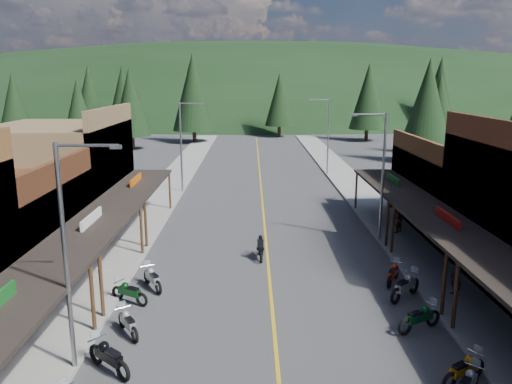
{
  "coord_description": "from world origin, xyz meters",
  "views": [
    {
      "loc": [
        -0.91,
        -21.72,
        9.94
      ],
      "look_at": [
        -0.62,
        8.88,
        3.0
      ],
      "focal_mm": 35.0,
      "sensor_mm": 36.0,
      "label": 1
    }
  ],
  "objects_px": {
    "pine_0": "(14,101)",
    "rider_on_bike": "(260,249)",
    "pine_7": "(89,93)",
    "bike_east_4": "(467,383)",
    "shop_east_3": "(466,190)",
    "bike_east_5": "(464,368)",
    "pine_3": "(279,99)",
    "streetlight_0": "(69,249)",
    "bike_east_6": "(420,317)",
    "pedestrian_east_b": "(396,218)",
    "streetlight_3": "(327,133)",
    "pine_1": "(123,94)",
    "pine_8": "(79,112)",
    "bike_west_7": "(129,291)",
    "pine_9": "(439,107)",
    "pedestrian_east_a": "(456,276)",
    "pine_10": "(130,102)",
    "pine_2": "(193,92)",
    "bike_east_7": "(405,285)",
    "bike_west_8": "(152,277)",
    "bike_west_6": "(128,322)",
    "shop_west_3": "(60,177)",
    "streetlight_2": "(381,172)",
    "pine_11": "(427,103)",
    "streetlight_1": "(183,143)",
    "pine_5": "(440,90)",
    "bike_west_5": "(109,355)"
  },
  "relations": [
    {
      "from": "pine_9",
      "to": "bike_east_6",
      "type": "height_order",
      "value": "pine_9"
    },
    {
      "from": "pine_8",
      "to": "pedestrian_east_b",
      "type": "xyz_separation_m",
      "value": [
        30.52,
        -30.57,
        -4.89
      ]
    },
    {
      "from": "pine_7",
      "to": "pedestrian_east_a",
      "type": "relative_size",
      "value": 6.76
    },
    {
      "from": "pine_2",
      "to": "bike_east_7",
      "type": "xyz_separation_m",
      "value": [
        16.19,
        -58.33,
        -7.32
      ]
    },
    {
      "from": "pine_0",
      "to": "pedestrian_east_b",
      "type": "height_order",
      "value": "pine_0"
    },
    {
      "from": "shop_west_3",
      "to": "streetlight_0",
      "type": "height_order",
      "value": "shop_west_3"
    },
    {
      "from": "pine_1",
      "to": "bike_west_7",
      "type": "distance_m",
      "value": 73.14
    },
    {
      "from": "bike_west_6",
      "to": "bike_west_8",
      "type": "bearing_deg",
      "value": 55.39
    },
    {
      "from": "pine_9",
      "to": "bike_west_5",
      "type": "xyz_separation_m",
      "value": [
        -29.85,
        -51.18,
        -5.73
      ]
    },
    {
      "from": "bike_west_7",
      "to": "bike_east_4",
      "type": "distance_m",
      "value": 14.24
    },
    {
      "from": "shop_east_3",
      "to": "bike_east_5",
      "type": "bearing_deg",
      "value": -112.63
    },
    {
      "from": "shop_west_3",
      "to": "shop_east_3",
      "type": "height_order",
      "value": "shop_west_3"
    },
    {
      "from": "streetlight_0",
      "to": "bike_east_6",
      "type": "height_order",
      "value": "streetlight_0"
    },
    {
      "from": "pine_1",
      "to": "streetlight_3",
      "type": "bearing_deg",
      "value": -52.27
    },
    {
      "from": "bike_east_7",
      "to": "pine_10",
      "type": "bearing_deg",
      "value": 162.06
    },
    {
      "from": "pine_0",
      "to": "pine_8",
      "type": "bearing_deg",
      "value": -50.71
    },
    {
      "from": "bike_east_6",
      "to": "pedestrian_east_a",
      "type": "distance_m",
      "value": 4.07
    },
    {
      "from": "pine_7",
      "to": "pine_9",
      "type": "height_order",
      "value": "pine_7"
    },
    {
      "from": "streetlight_0",
      "to": "pine_8",
      "type": "height_order",
      "value": "pine_8"
    },
    {
      "from": "pine_0",
      "to": "pine_1",
      "type": "relative_size",
      "value": 0.88
    },
    {
      "from": "bike_east_6",
      "to": "pine_2",
      "type": "bearing_deg",
      "value": 166.77
    },
    {
      "from": "streetlight_3",
      "to": "pine_1",
      "type": "distance_m",
      "value": 50.65
    },
    {
      "from": "streetlight_1",
      "to": "rider_on_bike",
      "type": "height_order",
      "value": "streetlight_1"
    },
    {
      "from": "pine_7",
      "to": "pine_11",
      "type": "height_order",
      "value": "pine_7"
    },
    {
      "from": "pine_0",
      "to": "bike_west_7",
      "type": "distance_m",
      "value": 71.35
    },
    {
      "from": "bike_west_7",
      "to": "pine_0",
      "type": "bearing_deg",
      "value": 57.79
    },
    {
      "from": "bike_east_4",
      "to": "pine_10",
      "type": "bearing_deg",
      "value": 154.83
    },
    {
      "from": "pine_9",
      "to": "bike_east_5",
      "type": "xyz_separation_m",
      "value": [
        -17.86,
        -51.97,
        -5.8
      ]
    },
    {
      "from": "bike_west_7",
      "to": "bike_west_8",
      "type": "height_order",
      "value": "bike_west_8"
    },
    {
      "from": "shop_east_3",
      "to": "streetlight_0",
      "type": "height_order",
      "value": "streetlight_0"
    },
    {
      "from": "pine_8",
      "to": "pine_11",
      "type": "distance_m",
      "value": 42.06
    },
    {
      "from": "pine_3",
      "to": "bike_east_6",
      "type": "bearing_deg",
      "value": -88.47
    },
    {
      "from": "pine_5",
      "to": "pine_11",
      "type": "height_order",
      "value": "pine_5"
    },
    {
      "from": "bike_east_4",
      "to": "bike_east_6",
      "type": "height_order",
      "value": "bike_east_6"
    },
    {
      "from": "pine_8",
      "to": "pine_10",
      "type": "distance_m",
      "value": 10.8
    },
    {
      "from": "streetlight_0",
      "to": "bike_east_7",
      "type": "distance_m",
      "value": 14.81
    },
    {
      "from": "pedestrian_east_b",
      "to": "bike_east_4",
      "type": "bearing_deg",
      "value": 43.11
    },
    {
      "from": "streetlight_3",
      "to": "pine_2",
      "type": "bearing_deg",
      "value": 121.19
    },
    {
      "from": "bike_west_7",
      "to": "pine_11",
      "type": "bearing_deg",
      "value": -4.72
    },
    {
      "from": "pine_7",
      "to": "bike_east_4",
      "type": "relative_size",
      "value": 6.56
    },
    {
      "from": "pine_2",
      "to": "pine_0",
      "type": "bearing_deg",
      "value": 172.41
    },
    {
      "from": "pine_3",
      "to": "rider_on_bike",
      "type": "bearing_deg",
      "value": -94.13
    },
    {
      "from": "streetlight_2",
      "to": "pine_1",
      "type": "xyz_separation_m",
      "value": [
        -30.95,
        62.0,
        2.78
      ]
    },
    {
      "from": "pine_8",
      "to": "pedestrian_east_b",
      "type": "distance_m",
      "value": 43.47
    },
    {
      "from": "shop_west_3",
      "to": "pine_2",
      "type": "relative_size",
      "value": 0.78
    },
    {
      "from": "pine_0",
      "to": "rider_on_bike",
      "type": "distance_m",
      "value": 69.65
    },
    {
      "from": "pine_0",
      "to": "pedestrian_east_b",
      "type": "distance_m",
      "value": 71.74
    },
    {
      "from": "bike_east_4",
      "to": "bike_west_7",
      "type": "bearing_deg",
      "value": -167.34
    },
    {
      "from": "pine_10",
      "to": "pine_8",
      "type": "bearing_deg",
      "value": -111.8
    },
    {
      "from": "pine_1",
      "to": "pine_8",
      "type": "distance_m",
      "value": 30.09
    }
  ]
}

